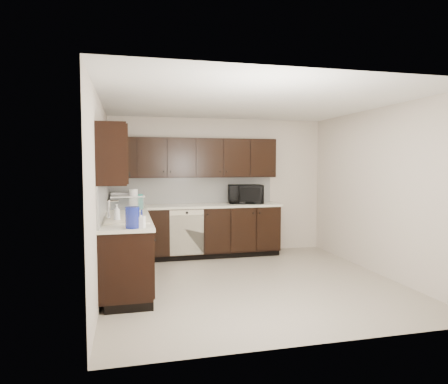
# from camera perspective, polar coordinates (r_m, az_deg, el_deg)

# --- Properties ---
(floor) EXTENTS (4.00, 4.00, 0.00)m
(floor) POSITION_cam_1_polar(r_m,az_deg,el_deg) (5.76, 3.87, -12.74)
(floor) COLOR #A19785
(floor) RESTS_ON ground
(ceiling) EXTENTS (4.00, 4.00, 0.00)m
(ceiling) POSITION_cam_1_polar(r_m,az_deg,el_deg) (5.58, 3.99, 12.65)
(ceiling) COLOR white
(ceiling) RESTS_ON wall_back
(wall_back) EXTENTS (4.00, 0.02, 2.50)m
(wall_back) POSITION_cam_1_polar(r_m,az_deg,el_deg) (7.46, -0.69, 0.86)
(wall_back) COLOR beige
(wall_back) RESTS_ON floor
(wall_left) EXTENTS (0.02, 4.00, 2.50)m
(wall_left) POSITION_cam_1_polar(r_m,az_deg,el_deg) (5.29, -17.21, -0.61)
(wall_left) COLOR beige
(wall_left) RESTS_ON floor
(wall_right) EXTENTS (0.02, 4.00, 2.50)m
(wall_right) POSITION_cam_1_polar(r_m,az_deg,el_deg) (6.43, 21.20, 0.08)
(wall_right) COLOR beige
(wall_right) RESTS_ON floor
(wall_front) EXTENTS (4.00, 0.02, 2.50)m
(wall_front) POSITION_cam_1_polar(r_m,az_deg,el_deg) (3.69, 13.32, -2.48)
(wall_front) COLOR beige
(wall_front) RESTS_ON floor
(lower_cabinets) EXTENTS (3.00, 2.80, 0.90)m
(lower_cabinets) POSITION_cam_1_polar(r_m,az_deg,el_deg) (6.53, -7.63, -7.03)
(lower_cabinets) COLOR black
(lower_cabinets) RESTS_ON floor
(countertop) EXTENTS (3.03, 2.83, 0.04)m
(countertop) POSITION_cam_1_polar(r_m,az_deg,el_deg) (6.45, -7.69, -2.62)
(countertop) COLOR beige
(countertop) RESTS_ON lower_cabinets
(backsplash) EXTENTS (3.00, 2.80, 0.48)m
(backsplash) POSITION_cam_1_polar(r_m,az_deg,el_deg) (6.61, -9.70, -0.21)
(backsplash) COLOR white
(backsplash) RESTS_ON countertop
(upper_cabinets) EXTENTS (3.00, 2.80, 0.70)m
(upper_cabinets) POSITION_cam_1_polar(r_m,az_deg,el_deg) (6.49, -8.67, 4.93)
(upper_cabinets) COLOR black
(upper_cabinets) RESTS_ON wall_back
(dishwasher) EXTENTS (0.58, 0.04, 0.78)m
(dishwasher) POSITION_cam_1_polar(r_m,az_deg,el_deg) (6.83, -5.33, -5.39)
(dishwasher) COLOR beige
(dishwasher) RESTS_ON lower_cabinets
(sink) EXTENTS (0.54, 0.82, 0.42)m
(sink) POSITION_cam_1_polar(r_m,az_deg,el_deg) (5.31, -13.68, -4.54)
(sink) COLOR beige
(sink) RESTS_ON countertop
(microwave) EXTENTS (0.68, 0.51, 0.34)m
(microwave) POSITION_cam_1_polar(r_m,az_deg,el_deg) (7.32, 3.08, -0.30)
(microwave) COLOR black
(microwave) RESTS_ON countertop
(soap_bottle_a) EXTENTS (0.11, 0.11, 0.20)m
(soap_bottle_a) POSITION_cam_1_polar(r_m,az_deg,el_deg) (4.61, -11.81, -3.82)
(soap_bottle_a) COLOR gray
(soap_bottle_a) RESTS_ON countertop
(soap_bottle_b) EXTENTS (0.11, 0.11, 0.22)m
(soap_bottle_b) POSITION_cam_1_polar(r_m,az_deg,el_deg) (5.20, -15.05, -2.88)
(soap_bottle_b) COLOR gray
(soap_bottle_b) RESTS_ON countertop
(toaster_oven) EXTENTS (0.39, 0.30, 0.24)m
(toaster_oven) POSITION_cam_1_polar(r_m,az_deg,el_deg) (7.01, -14.25, -1.01)
(toaster_oven) COLOR silver
(toaster_oven) RESTS_ON countertop
(storage_bin) EXTENTS (0.55, 0.44, 0.20)m
(storage_bin) POSITION_cam_1_polar(r_m,az_deg,el_deg) (6.64, -13.58, -1.45)
(storage_bin) COLOR white
(storage_bin) RESTS_ON countertop
(blue_pitcher) EXTENTS (0.21, 0.21, 0.24)m
(blue_pitcher) POSITION_cam_1_polar(r_m,az_deg,el_deg) (4.60, -12.94, -3.58)
(blue_pitcher) COLOR navy
(blue_pitcher) RESTS_ON countertop
(teal_tumbler) EXTENTS (0.13, 0.13, 0.23)m
(teal_tumbler) POSITION_cam_1_polar(r_m,az_deg,el_deg) (6.64, -11.96, -1.31)
(teal_tumbler) COLOR #0C8A75
(teal_tumbler) RESTS_ON countertop
(paper_towel_roll) EXTENTS (0.16, 0.16, 0.32)m
(paper_towel_roll) POSITION_cam_1_polar(r_m,az_deg,el_deg) (6.56, -12.83, -0.99)
(paper_towel_roll) COLOR silver
(paper_towel_roll) RESTS_ON countertop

